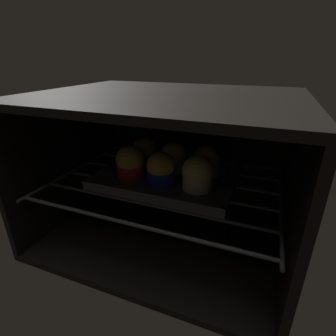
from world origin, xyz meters
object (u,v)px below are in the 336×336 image
(muffin_row1_col2, at_px, (206,162))
(muffin_row0_col1, at_px, (161,169))
(baking_tray, at_px, (168,177))
(muffin_row0_col2, at_px, (198,174))
(muffin_row1_col0, at_px, (145,153))
(muffin_row0_col0, at_px, (130,163))
(muffin_row1_col1, at_px, (174,158))

(muffin_row1_col2, bearing_deg, muffin_row0_col1, -135.21)
(baking_tray, distance_m, muffin_row1_col2, 0.10)
(muffin_row0_col2, distance_m, muffin_row1_col0, 0.19)
(muffin_row0_col0, distance_m, muffin_row1_col1, 0.12)
(baking_tray, height_order, muffin_row1_col2, muffin_row1_col2)
(muffin_row0_col1, bearing_deg, muffin_row1_col0, 134.15)
(baking_tray, relative_size, muffin_row1_col2, 4.30)
(muffin_row1_col0, bearing_deg, muffin_row1_col2, -0.11)
(muffin_row1_col1, bearing_deg, baking_tray, -92.23)
(muffin_row1_col0, xyz_separation_m, muffin_row1_col2, (0.17, -0.00, -0.00))
(muffin_row0_col0, xyz_separation_m, muffin_row0_col2, (0.17, -0.00, -0.00))
(muffin_row0_col1, height_order, muffin_row0_col2, same)
(muffin_row0_col0, relative_size, muffin_row0_col1, 1.03)
(muffin_row0_col2, bearing_deg, muffin_row0_col0, 179.40)
(muffin_row1_col1, distance_m, muffin_row1_col2, 0.09)
(muffin_row0_col0, bearing_deg, muffin_row1_col1, 41.84)
(muffin_row1_col0, bearing_deg, muffin_row1_col1, -1.85)
(muffin_row0_col1, bearing_deg, muffin_row0_col2, 3.34)
(muffin_row0_col1, xyz_separation_m, muffin_row1_col0, (-0.08, 0.09, 0.00))
(baking_tray, height_order, muffin_row0_col0, muffin_row0_col0)
(baking_tray, bearing_deg, muffin_row0_col2, -25.07)
(muffin_row0_col1, bearing_deg, muffin_row1_col2, 44.79)
(muffin_row0_col2, relative_size, muffin_row1_col0, 0.99)
(muffin_row0_col1, relative_size, muffin_row1_col2, 0.99)
(muffin_row0_col0, bearing_deg, muffin_row1_col2, 24.83)
(baking_tray, relative_size, muffin_row0_col2, 4.27)
(muffin_row0_col2, bearing_deg, muffin_row1_col0, 154.50)
(muffin_row1_col0, distance_m, muffin_row1_col1, 0.09)
(muffin_row0_col1, xyz_separation_m, muffin_row0_col2, (0.09, 0.01, 0.00))
(muffin_row1_col1, bearing_deg, muffin_row1_col2, 1.63)
(muffin_row1_col1, height_order, muffin_row1_col2, muffin_row1_col2)
(muffin_row1_col0, relative_size, muffin_row1_col1, 1.06)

